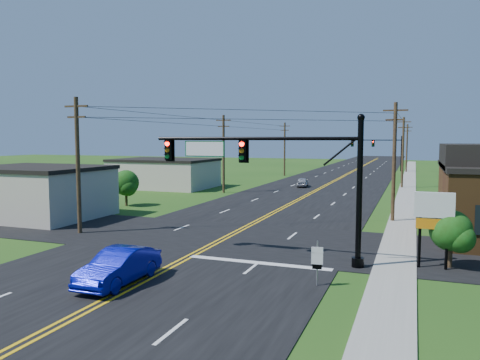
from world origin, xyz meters
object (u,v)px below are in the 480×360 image
at_px(signal_mast_far, 378,148).
at_px(blue_car, 119,267).
at_px(signal_mast_main, 271,169).
at_px(route_sign, 317,260).
at_px(stop_sign, 442,215).

distance_m(signal_mast_far, blue_car, 78.54).
height_order(signal_mast_main, route_sign, signal_mast_main).
xyz_separation_m(blue_car, route_sign, (8.10, 2.68, 0.40)).
relative_size(blue_car, route_sign, 2.30).
distance_m(signal_mast_main, signal_mast_far, 72.00).
bearing_deg(route_sign, signal_mast_far, 86.15).
bearing_deg(blue_car, stop_sign, 48.51).
bearing_deg(signal_mast_main, stop_sign, 46.03).
relative_size(signal_mast_far, stop_sign, 5.32).
bearing_deg(signal_mast_main, route_sign, -48.74).
height_order(signal_mast_main, blue_car, signal_mast_main).
relative_size(signal_mast_far, route_sign, 5.54).
distance_m(signal_mast_main, blue_car, 8.93).
bearing_deg(route_sign, blue_car, -167.86).
bearing_deg(signal_mast_main, blue_car, -128.15).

